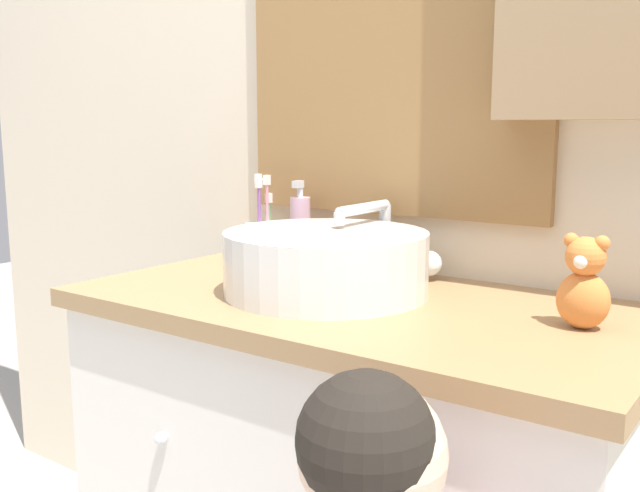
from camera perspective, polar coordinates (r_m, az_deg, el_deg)
name	(u,v)px	position (r m, az deg, el deg)	size (l,w,h in m)	color
wall_back	(444,67)	(1.53, 9.92, 13.89)	(3.20, 0.18, 2.50)	beige
sink_basin	(327,261)	(1.33, 0.58, -1.24)	(0.38, 0.43, 0.16)	silver
toothbrush_holder	(263,240)	(1.66, -4.56, 0.50)	(0.08, 0.08, 0.20)	beige
soap_dispenser	(300,229)	(1.62, -1.59, 1.34)	(0.05, 0.05, 0.19)	#CCA3BC
teddy_bear	(584,284)	(1.17, 20.36, -2.89)	(0.08, 0.07, 0.15)	orange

